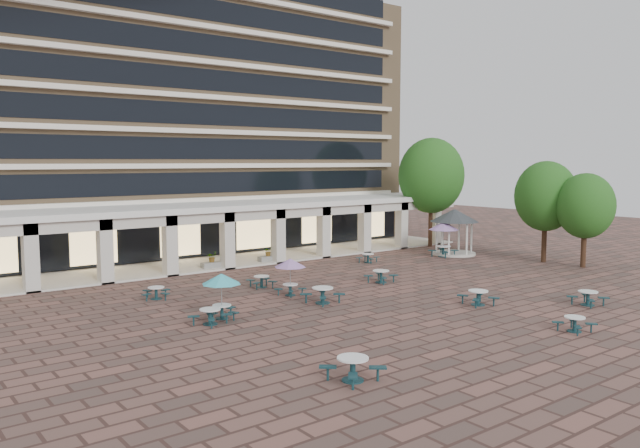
# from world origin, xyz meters

# --- Properties ---
(ground) EXTENTS (120.00, 120.00, 0.00)m
(ground) POSITION_xyz_m (0.00, 0.00, 0.00)
(ground) COLOR brown
(ground) RESTS_ON ground
(apartment_building) EXTENTS (40.00, 15.50, 25.20)m
(apartment_building) POSITION_xyz_m (0.00, 25.47, 12.60)
(apartment_building) COLOR #997A56
(apartment_building) RESTS_ON ground
(retail_arcade) EXTENTS (42.00, 6.60, 4.40)m
(retail_arcade) POSITION_xyz_m (0.00, 14.80, 3.00)
(retail_arcade) COLOR white
(retail_arcade) RESTS_ON ground
(picnic_table_0) EXTENTS (1.96, 1.96, 0.82)m
(picnic_table_0) POSITION_xyz_m (-9.62, -9.75, 0.49)
(picnic_table_0) COLOR #14393D
(picnic_table_0) RESTS_ON ground
(picnic_table_1) EXTENTS (1.57, 1.57, 0.67)m
(picnic_table_1) POSITION_xyz_m (2.10, -11.00, 0.40)
(picnic_table_1) COLOR #14393D
(picnic_table_1) RESTS_ON ground
(picnic_table_2) EXTENTS (2.00, 2.00, 0.77)m
(picnic_table_2) POSITION_xyz_m (2.85, -5.17, 0.46)
(picnic_table_2) COLOR #14393D
(picnic_table_2) RESTS_ON ground
(picnic_table_3) EXTENTS (1.75, 1.75, 0.74)m
(picnic_table_3) POSITION_xyz_m (7.32, -8.68, 0.44)
(picnic_table_3) COLOR #14393D
(picnic_table_3) RESTS_ON ground
(picnic_table_4) EXTENTS (1.87, 1.87, 2.16)m
(picnic_table_4) POSITION_xyz_m (-9.09, 0.43, 1.84)
(picnic_table_4) COLOR #14393D
(picnic_table_4) RESTS_ON ground
(picnic_table_5) EXTENTS (1.97, 1.97, 0.73)m
(picnic_table_5) POSITION_xyz_m (-10.02, -0.16, 0.43)
(picnic_table_5) COLOR #14393D
(picnic_table_5) RESTS_ON ground
(picnic_table_6) EXTENTS (1.79, 1.79, 2.06)m
(picnic_table_6) POSITION_xyz_m (-3.56, 2.70, 1.75)
(picnic_table_6) COLOR #14393D
(picnic_table_6) RESTS_ON ground
(picnic_table_7) EXTENTS (1.97, 1.97, 0.76)m
(picnic_table_7) POSITION_xyz_m (2.97, 2.32, 0.46)
(picnic_table_7) COLOR #14393D
(picnic_table_7) RESTS_ON ground
(picnic_table_8) EXTENTS (1.74, 1.74, 0.69)m
(picnic_table_8) POSITION_xyz_m (-3.66, 5.54, 0.41)
(picnic_table_8) COLOR #14393D
(picnic_table_8) RESTS_ON ground
(picnic_table_9) EXTENTS (2.08, 2.08, 0.84)m
(picnic_table_9) POSITION_xyz_m (-3.31, 0.08, 0.50)
(picnic_table_9) COLOR #14393D
(picnic_table_9) RESTS_ON ground
(picnic_table_10) EXTENTS (1.77, 1.77, 0.65)m
(picnic_table_10) POSITION_xyz_m (7.44, 8.50, 0.39)
(picnic_table_10) COLOR #14393D
(picnic_table_10) RESTS_ON ground
(picnic_table_11) EXTENTS (2.36, 2.36, 2.73)m
(picnic_table_11) POSITION_xyz_m (14.00, 7.01, 2.32)
(picnic_table_11) COLOR #14393D
(picnic_table_11) RESTS_ON ground
(picnic_table_12) EXTENTS (1.83, 1.83, 0.66)m
(picnic_table_12) POSITION_xyz_m (-9.87, 6.36, 0.40)
(picnic_table_12) COLOR #14393D
(picnic_table_12) RESTS_ON ground
(gazebo) EXTENTS (3.88, 3.88, 3.61)m
(gazebo) POSITION_xyz_m (15.55, 7.26, 2.72)
(gazebo) COLOR beige
(gazebo) RESTS_ON ground
(tree_east_a) EXTENTS (4.49, 4.49, 7.48)m
(tree_east_a) POSITION_xyz_m (17.90, 0.72, 4.88)
(tree_east_a) COLOR #462C1C
(tree_east_a) RESTS_ON ground
(tree_east_b) EXTENTS (3.98, 3.98, 6.64)m
(tree_east_b) POSITION_xyz_m (18.07, -2.29, 4.33)
(tree_east_b) COLOR #462C1C
(tree_east_b) RESTS_ON ground
(tree_east_c) EXTENTS (5.68, 5.68, 9.47)m
(tree_east_c) POSITION_xyz_m (17.60, 11.67, 6.19)
(tree_east_c) COLOR #462C1C
(tree_east_c) RESTS_ON ground
(planter_left) EXTENTS (1.50, 0.81, 1.26)m
(planter_left) POSITION_xyz_m (-3.06, 12.90, 0.50)
(planter_left) COLOR gray
(planter_left) RESTS_ON ground
(planter_right) EXTENTS (1.50, 0.63, 1.20)m
(planter_right) POSITION_xyz_m (1.55, 12.90, 0.46)
(planter_right) COLOR gray
(planter_right) RESTS_ON ground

